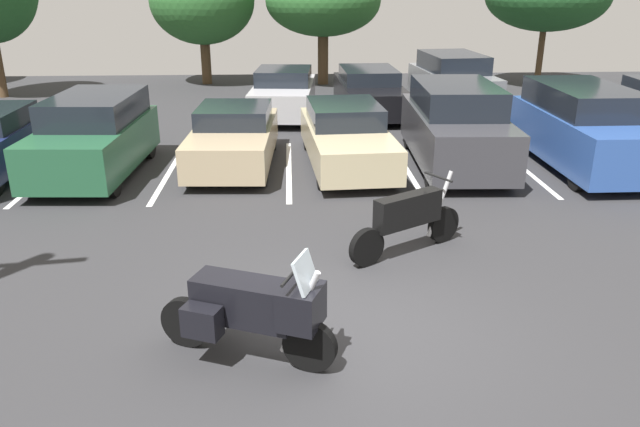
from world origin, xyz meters
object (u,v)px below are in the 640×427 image
car_tan (234,138)px  car_far_grey (452,83)px  car_blue (585,128)px  motorcycle_second (408,219)px  car_champagne (346,137)px  car_green (94,136)px  car_far_silver (284,94)px  motorcycle_touring (253,308)px  car_far_black (369,92)px  car_charcoal (455,126)px

car_tan → car_far_grey: (6.68, 5.97, 0.25)m
car_blue → motorcycle_second: bearing=-136.8°
motorcycle_second → car_champagne: car_champagne is taller
motorcycle_second → car_tan: (-3.21, 5.17, 0.08)m
motorcycle_second → car_blue: (4.99, 4.69, 0.33)m
motorcycle_second → car_green: (-6.28, 4.65, 0.28)m
car_tan → car_champagne: bearing=-1.7°
car_far_silver → car_far_grey: size_ratio=0.98×
car_far_grey → car_champagne: bearing=-123.7°
car_tan → car_champagne: size_ratio=0.91×
motorcycle_touring → car_far_black: size_ratio=0.44×
car_green → car_far_silver: 7.27m
car_blue → car_far_black: car_blue is taller
motorcycle_touring → car_champagne: motorcycle_touring is taller
car_green → motorcycle_second: bearing=-36.5°
car_far_silver → car_far_black: size_ratio=0.90×
car_champagne → car_far_silver: size_ratio=1.11×
motorcycle_second → car_champagne: bearing=96.3°
car_green → car_far_silver: (4.22, 5.91, -0.14)m
car_tan → car_far_silver: (1.15, 5.39, 0.06)m
motorcycle_touring → motorcycle_second: (2.36, 2.92, -0.08)m
motorcycle_touring → car_tan: motorcycle_touring is taller
car_charcoal → car_champagne: bearing=176.9°
car_green → car_tan: 3.13m
car_tan → car_blue: car_blue is taller
car_tan → car_far_grey: size_ratio=0.98×
car_tan → car_champagne: (2.64, -0.08, 0.02)m
car_tan → car_charcoal: 5.21m
car_tan → car_far_silver: 5.52m
motorcycle_second → car_far_grey: size_ratio=0.45×
car_far_silver → car_far_black: car_far_silver is taller
car_far_black → car_far_grey: (2.77, 0.23, 0.21)m
car_tan → car_blue: size_ratio=0.92×
motorcycle_second → car_far_grey: (3.47, 11.14, 0.33)m
car_champagne → car_blue: size_ratio=1.02×
car_far_black → car_charcoal: bearing=-77.8°
car_blue → car_tan: bearing=176.6°
car_tan → car_blue: 8.22m
car_blue → car_charcoal: bearing=175.0°
car_far_grey → car_blue: bearing=-76.7°
car_green → car_far_black: car_green is taller
car_far_grey → motorcycle_touring: bearing=-112.5°
car_charcoal → car_far_black: bearing=102.2°
motorcycle_second → car_blue: 6.86m
motorcycle_second → car_far_grey: bearing=72.7°
car_green → car_blue: size_ratio=0.92×
motorcycle_touring → car_far_black: 14.17m
car_blue → car_far_black: size_ratio=0.98×
car_far_silver → car_champagne: bearing=-74.7°
motorcycle_second → car_blue: size_ratio=0.42×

